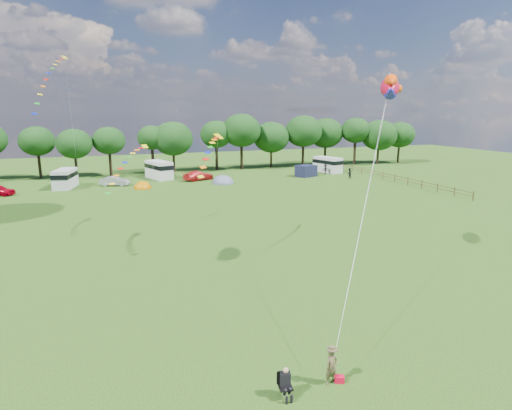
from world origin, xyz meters
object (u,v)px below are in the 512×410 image
object	(u,v)px
campervan_b	(65,178)
walker_a	(349,173)
car_b	(115,181)
camp_chair	(285,379)
tent_orange	(143,188)
walker_b	(325,169)
campervan_c	(159,169)
campervan_d	(328,164)
tent_greyblue	(223,183)
kite_flyer	(331,367)
fish_kite	(390,87)
car_c	(198,176)

from	to	relation	value
campervan_b	walker_a	distance (m)	43.24
car_b	camp_chair	bearing A→B (deg)	-156.99
tent_orange	walker_b	world-z (taller)	walker_b
campervan_c	walker_a	bearing A→B (deg)	-127.44
car_b	walker_a	distance (m)	36.54
campervan_d	tent_greyblue	bearing A→B (deg)	89.31
kite_flyer	walker_b	world-z (taller)	walker_b
campervan_d	campervan_b	bearing A→B (deg)	76.58
tent_orange	fish_kite	size ratio (longest dim) A/B	0.78
campervan_c	camp_chair	distance (m)	56.81
tent_orange	fish_kite	world-z (taller)	fish_kite
camp_chair	tent_orange	bearing A→B (deg)	100.36
walker_b	campervan_c	bearing A→B (deg)	-9.95
walker_a	kite_flyer	bearing A→B (deg)	46.67
camp_chair	car_c	bearing A→B (deg)	90.51
campervan_b	fish_kite	xyz separation A→B (m)	(22.90, -42.19, 10.91)
campervan_b	kite_flyer	distance (m)	54.29
tent_orange	kite_flyer	distance (m)	48.41
campervan_b	tent_orange	distance (m)	11.25
campervan_b	car_b	bearing A→B (deg)	-83.86
kite_flyer	campervan_c	bearing A→B (deg)	78.48
campervan_b	campervan_d	xyz separation A→B (m)	(43.10, 1.08, 0.02)
campervan_d	tent_orange	size ratio (longest dim) A/B	2.13
walker_a	tent_greyblue	bearing A→B (deg)	-17.51
car_c	fish_kite	world-z (taller)	fish_kite
tent_orange	fish_kite	distance (m)	41.74
car_b	campervan_d	bearing A→B (deg)	-68.89
kite_flyer	camp_chair	world-z (taller)	kite_flyer
car_c	tent_greyblue	world-z (taller)	car_c
tent_greyblue	kite_flyer	distance (m)	49.34
kite_flyer	camp_chair	xyz separation A→B (m)	(-2.09, -0.11, 0.00)
car_c	walker_b	bearing A→B (deg)	-115.31
car_c	campervan_b	xyz separation A→B (m)	(-19.38, -0.13, 0.68)
car_b	tent_orange	bearing A→B (deg)	-116.73
car_c	campervan_d	bearing A→B (deg)	-109.91
tent_orange	fish_kite	bearing A→B (deg)	-71.55
camp_chair	fish_kite	distance (m)	19.69
campervan_c	car_c	bearing A→B (deg)	-141.32
kite_flyer	fish_kite	size ratio (longest dim) A/B	0.43
car_b	camp_chair	world-z (taller)	car_b
campervan_b	tent_greyblue	size ratio (longest dim) A/B	1.56
car_b	fish_kite	size ratio (longest dim) A/B	1.10
tent_greyblue	kite_flyer	bearing A→B (deg)	-100.62
car_b	walker_a	size ratio (longest dim) A/B	2.27
campervan_c	tent_orange	world-z (taller)	campervan_c
campervan_c	fish_kite	bearing A→B (deg)	173.99
car_b	campervan_b	distance (m)	6.74
car_c	walker_a	xyz separation A→B (m)	(23.34, -6.84, 0.11)
tent_greyblue	campervan_b	bearing A→B (deg)	169.28
campervan_b	campervan_c	distance (m)	14.29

